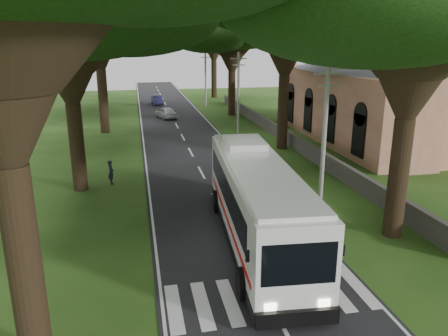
% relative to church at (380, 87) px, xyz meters
% --- Properties ---
extents(ground, '(140.00, 140.00, 0.00)m').
position_rel_church_xyz_m(ground, '(-17.86, -21.55, -4.91)').
color(ground, '#244413').
rests_on(ground, ground).
extents(road, '(8.00, 120.00, 0.04)m').
position_rel_church_xyz_m(road, '(-17.86, 3.45, -4.90)').
color(road, black).
rests_on(road, ground).
extents(crosswalk, '(8.00, 3.00, 0.01)m').
position_rel_church_xyz_m(crosswalk, '(-17.86, -23.55, -4.91)').
color(crosswalk, silver).
rests_on(crosswalk, ground).
extents(property_wall, '(0.35, 50.00, 1.20)m').
position_rel_church_xyz_m(property_wall, '(-8.86, 2.45, -4.31)').
color(property_wall, '#383533').
rests_on(property_wall, ground).
extents(church, '(14.00, 24.00, 11.60)m').
position_rel_church_xyz_m(church, '(0.00, 0.00, 0.00)').
color(church, '#B9705A').
rests_on(church, ground).
extents(pole_near, '(1.60, 0.24, 8.00)m').
position_rel_church_xyz_m(pole_near, '(-12.36, -15.55, -0.73)').
color(pole_near, gray).
rests_on(pole_near, ground).
extents(pole_mid, '(1.60, 0.24, 8.00)m').
position_rel_church_xyz_m(pole_mid, '(-12.36, 4.45, -0.73)').
color(pole_mid, gray).
rests_on(pole_mid, ground).
extents(pole_far, '(1.60, 0.24, 8.00)m').
position_rel_church_xyz_m(pole_far, '(-12.36, 24.45, -0.73)').
color(pole_far, gray).
rests_on(pole_far, ground).
extents(tree_l_mida, '(15.37, 15.37, 14.26)m').
position_rel_church_xyz_m(tree_l_mida, '(-25.86, -9.55, 6.01)').
color(tree_l_mida, black).
rests_on(tree_l_mida, ground).
extents(tree_l_far, '(15.37, 15.37, 13.88)m').
position_rel_church_xyz_m(tree_l_far, '(-26.36, 26.45, 5.63)').
color(tree_l_far, black).
rests_on(tree_l_far, ground).
extents(tree_r_midb, '(14.84, 14.84, 14.08)m').
position_rel_church_xyz_m(tree_r_midb, '(-10.36, 16.45, 5.93)').
color(tree_r_midb, black).
rests_on(tree_r_midb, ground).
extents(tree_r_far, '(13.03, 13.03, 15.01)m').
position_rel_church_xyz_m(tree_r_far, '(-9.36, 34.45, 7.14)').
color(tree_r_far, black).
rests_on(tree_r_far, ground).
extents(coach_bus, '(3.80, 13.28, 3.87)m').
position_rel_church_xyz_m(coach_bus, '(-17.06, -19.05, -2.83)').
color(coach_bus, white).
rests_on(coach_bus, ground).
extents(distant_car_a, '(2.73, 4.36, 1.38)m').
position_rel_church_xyz_m(distant_car_a, '(-18.66, 15.57, -4.19)').
color(distant_car_a, '#99999D').
rests_on(distant_car_a, road).
extents(distant_car_b, '(1.74, 4.01, 1.28)m').
position_rel_church_xyz_m(distant_car_b, '(-19.04, 27.84, -4.24)').
color(distant_car_b, '#242250').
rests_on(distant_car_b, road).
extents(pedestrian, '(0.50, 0.65, 1.60)m').
position_rel_church_xyz_m(pedestrian, '(-24.01, -8.82, -4.11)').
color(pedestrian, black).
rests_on(pedestrian, ground).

